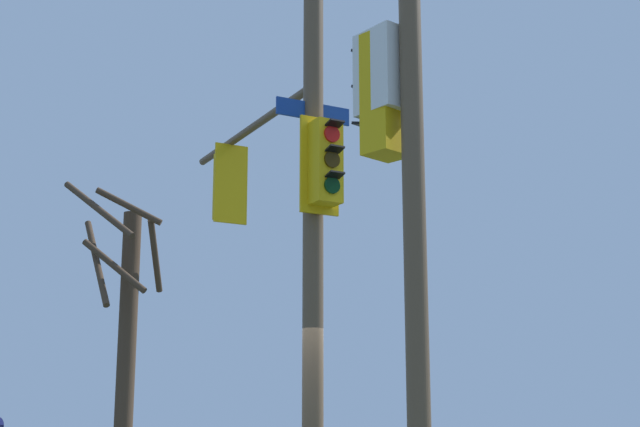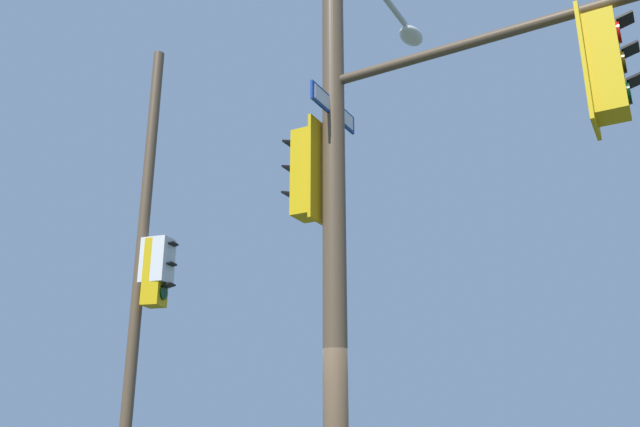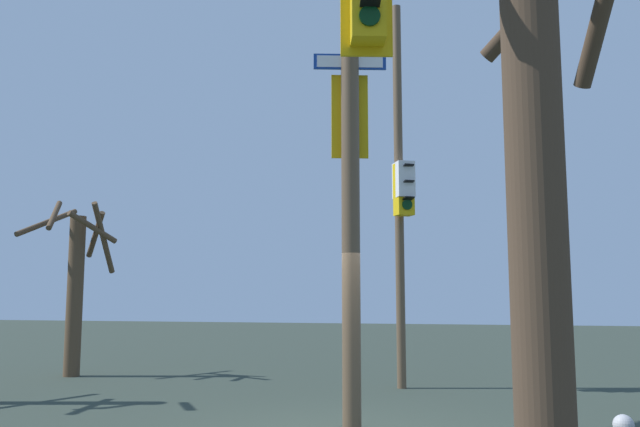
# 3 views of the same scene
# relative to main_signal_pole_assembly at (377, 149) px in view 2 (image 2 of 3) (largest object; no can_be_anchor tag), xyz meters

# --- Properties ---
(main_signal_pole_assembly) EXTENTS (5.11, 3.57, 8.64)m
(main_signal_pole_assembly) POSITION_rel_main_signal_pole_assembly_xyz_m (0.00, 0.00, 0.00)
(main_signal_pole_assembly) COLOR brown
(main_signal_pole_assembly) RESTS_ON ground
(secondary_pole_assembly) EXTENTS (0.70, 0.52, 8.27)m
(secondary_pole_assembly) POSITION_rel_main_signal_pole_assembly_xyz_m (-4.86, -0.15, -0.64)
(secondary_pole_assembly) COLOR brown
(secondary_pole_assembly) RESTS_ON ground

